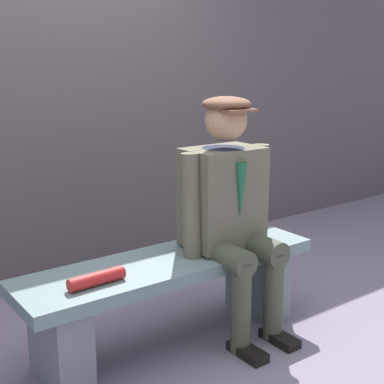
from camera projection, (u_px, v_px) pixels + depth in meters
The scene contains 5 objects.
ground_plane at pixel (171, 341), 3.06m from camera, with size 30.00×30.00×0.00m, color slate.
bench at pixel (171, 287), 2.98m from camera, with size 1.71×0.47×0.50m.
seated_man at pixel (230, 203), 3.04m from camera, with size 0.61×0.64×1.35m.
rolled_magazine at pixel (97, 279), 2.59m from camera, with size 0.07×0.07×0.29m, color #B21E1E.
stadium_wall at pixel (55, 107), 3.93m from camera, with size 12.00×0.24×2.42m, color #51474B.
Camera 1 is at (1.55, 2.30, 1.55)m, focal length 50.77 mm.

